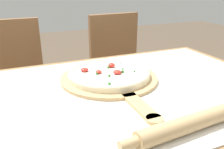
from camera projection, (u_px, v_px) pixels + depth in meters
dining_table at (125, 120)px, 0.89m from camera, size 1.20×0.81×0.74m
towel_cloth at (126, 90)px, 0.84m from camera, size 1.12×0.73×0.00m
pizza_peel at (111, 79)px, 0.91m from camera, size 0.38×0.54×0.01m
pizza at (109, 73)px, 0.92m from camera, size 0.32×0.32×0.04m
rolling_pin at (201, 120)px, 0.61m from camera, size 0.48×0.08×0.05m
chair_left at (15, 83)px, 1.47m from camera, size 0.41×0.41×0.90m
chair_right at (120, 68)px, 1.73m from camera, size 0.43×0.43×0.90m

